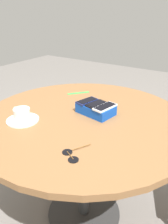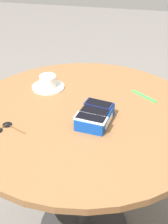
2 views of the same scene
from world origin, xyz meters
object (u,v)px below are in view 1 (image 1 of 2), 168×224
object	(u,v)px
phone_box	(96,109)
lanyard_strap	(78,93)
phone_navy	(87,101)
sunglasses	(72,155)
phone_white	(105,107)
round_table	(84,134)
coffee_cup	(22,114)
saucer	(23,120)
phone_black	(96,104)

from	to	relation	value
phone_box	lanyard_strap	distance (m)	0.33
phone_box	phone_navy	distance (m)	0.07
phone_box	sunglasses	bearing A→B (deg)	107.34
phone_white	round_table	bearing A→B (deg)	25.04
round_table	phone_navy	xyz separation A→B (m)	(0.02, -0.06, 0.17)
round_table	lanyard_strap	distance (m)	0.36
phone_box	coffee_cup	world-z (taller)	coffee_cup
round_table	phone_box	xyz separation A→B (m)	(-0.04, -0.06, 0.14)
phone_navy	saucer	bearing A→B (deg)	54.89
phone_box	lanyard_strap	size ratio (longest dim) A/B	1.38
phone_black	round_table	bearing A→B (deg)	51.60
round_table	sunglasses	xyz separation A→B (m)	(-0.16, 0.32, 0.12)
phone_box	phone_black	bearing A→B (deg)	146.46
phone_box	phone_navy	xyz separation A→B (m)	(0.06, -0.01, 0.03)
saucer	coffee_cup	size ratio (longest dim) A/B	1.44
phone_navy	lanyard_strap	world-z (taller)	phone_navy
phone_box	phone_white	bearing A→B (deg)	171.51
phone_white	phone_black	size ratio (longest dim) A/B	1.15
round_table	phone_box	world-z (taller)	phone_box
phone_white	lanyard_strap	world-z (taller)	phone_white
round_table	phone_box	size ratio (longest dim) A/B	5.35
phone_navy	lanyard_strap	distance (m)	0.28
phone_white	phone_box	bearing A→B (deg)	-8.49
lanyard_strap	phone_navy	bearing A→B (deg)	135.34
phone_black	coffee_cup	distance (m)	0.39
phone_black	lanyard_strap	size ratio (longest dim) A/B	0.84
saucer	sunglasses	bearing A→B (deg)	166.27
phone_white	lanyard_strap	distance (m)	0.39
round_table	phone_navy	world-z (taller)	phone_navy
phone_navy	sunglasses	bearing A→B (deg)	115.00
sunglasses	round_table	bearing A→B (deg)	-63.89
round_table	saucer	distance (m)	0.34
coffee_cup	lanyard_strap	bearing A→B (deg)	-90.78
round_table	sunglasses	distance (m)	0.37
phone_black	coffee_cup	world-z (taller)	coffee_cup
phone_white	saucer	size ratio (longest dim) A/B	0.89
saucer	sunglasses	size ratio (longest dim) A/B	1.15
phone_white	phone_black	xyz separation A→B (m)	(0.06, -0.01, -0.00)
phone_black	lanyard_strap	world-z (taller)	phone_black
phone_navy	sunglasses	distance (m)	0.42
phone_white	saucer	distance (m)	0.43
phone_box	saucer	xyz separation A→B (m)	(0.26, 0.28, -0.02)
lanyard_strap	sunglasses	size ratio (longest dim) A/B	1.06
phone_navy	coffee_cup	bearing A→B (deg)	54.52
saucer	round_table	bearing A→B (deg)	-134.91
phone_box	coffee_cup	bearing A→B (deg)	46.52
phone_white	phone_navy	size ratio (longest dim) A/B	1.09
sunglasses	phone_box	bearing A→B (deg)	-72.66
saucer	coffee_cup	world-z (taller)	coffee_cup
phone_white	saucer	world-z (taller)	phone_white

